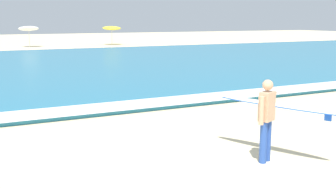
# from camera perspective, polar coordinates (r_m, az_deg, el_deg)

# --- Properties ---
(sea) EXTENTS (120.00, 28.00, 0.14)m
(sea) POSITION_cam_1_polar(r_m,az_deg,el_deg) (26.31, -19.12, 3.51)
(sea) COLOR teal
(sea) RESTS_ON ground
(surf_foam) EXTENTS (120.00, 1.44, 0.01)m
(surf_foam) POSITION_cam_1_polar(r_m,az_deg,el_deg) (13.28, -11.23, -1.98)
(surf_foam) COLOR white
(surf_foam) RESTS_ON sea
(surfer_with_board) EXTENTS (1.42, 2.67, 1.73)m
(surfer_with_board) POSITION_cam_1_polar(r_m,az_deg,el_deg) (8.93, 14.09, -2.26)
(surfer_with_board) COLOR #284CA3
(surfer_with_board) RESTS_ON ground
(beach_umbrella_2) EXTENTS (2.08, 2.12, 2.30)m
(beach_umbrella_2) POSITION_cam_1_polar(r_m,az_deg,el_deg) (46.66, -18.62, 8.59)
(beach_umbrella_2) COLOR beige
(beach_umbrella_2) RESTS_ON ground
(beach_umbrella_3) EXTENTS (2.13, 2.15, 2.21)m
(beach_umbrella_3) POSITION_cam_1_polar(r_m,az_deg,el_deg) (48.63, -7.75, 9.03)
(beach_umbrella_3) COLOR beige
(beach_umbrella_3) RESTS_ON ground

